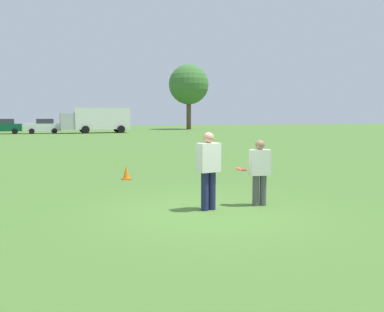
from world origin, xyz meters
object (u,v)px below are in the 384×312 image
at_px(parked_car_near_right, 43,126).
at_px(player_thrower, 208,166).
at_px(parked_car_mid_right, 4,126).
at_px(box_truck, 97,119).
at_px(frisbee, 241,169).
at_px(player_defender, 260,169).
at_px(traffic_cone, 126,173).

bearing_deg(parked_car_near_right, player_thrower, -82.66).
xyz_separation_m(parked_car_mid_right, box_truck, (11.00, -0.55, 0.83)).
height_order(player_thrower, frisbee, player_thrower).
distance_m(player_thrower, player_defender, 1.35).
distance_m(parked_car_near_right, box_truck, 6.52).
distance_m(player_thrower, box_truck, 44.85).
xyz_separation_m(player_thrower, box_truck, (0.66, 44.84, 0.74)).
bearing_deg(traffic_cone, frisbee, -67.00).
relative_size(player_defender, parked_car_near_right, 0.37).
distance_m(player_defender, frisbee, 0.44).
distance_m(traffic_cone, parked_car_mid_right, 41.26).
bearing_deg(frisbee, player_thrower, -165.02).
bearing_deg(box_truck, parked_car_mid_right, 177.16).
distance_m(parked_car_mid_right, parked_car_near_right, 4.55).
xyz_separation_m(player_defender, traffic_cone, (-2.50, 5.08, -0.66)).
bearing_deg(parked_car_near_right, frisbee, -81.46).
bearing_deg(player_thrower, parked_car_near_right, 97.34).
relative_size(parked_car_near_right, box_truck, 0.50).
bearing_deg(box_truck, player_thrower, -90.85).
bearing_deg(player_thrower, frisbee, 14.98).
xyz_separation_m(player_thrower, player_defender, (1.34, 0.09, -0.12)).
bearing_deg(parked_car_mid_right, player_thrower, -77.17).
bearing_deg(parked_car_near_right, player_defender, -80.97).
xyz_separation_m(player_thrower, parked_car_mid_right, (-10.34, 45.39, -0.09)).
height_order(traffic_cone, parked_car_mid_right, parked_car_mid_right).
distance_m(frisbee, parked_car_near_right, 45.31).
distance_m(player_defender, box_truck, 44.77).
distance_m(frisbee, box_truck, 44.60).
bearing_deg(box_truck, player_defender, -89.13).
height_order(traffic_cone, box_truck, box_truck).
xyz_separation_m(frisbee, box_truck, (-0.26, 44.59, 0.87)).
xyz_separation_m(player_defender, frisbee, (-0.41, 0.16, -0.01)).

